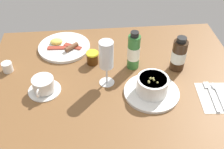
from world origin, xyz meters
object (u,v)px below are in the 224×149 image
(porridge_bowl, at_px, (152,87))
(breakfast_plate, at_px, (64,47))
(wine_glass, at_px, (106,57))
(sauce_bottle_brown, at_px, (179,55))
(jam_jar, at_px, (92,58))
(coffee_cup, at_px, (44,85))
(creamer_jug, at_px, (7,67))
(cutlery_setting, at_px, (215,96))
(sauce_bottle_green, at_px, (134,52))

(porridge_bowl, relative_size, breakfast_plate, 0.89)
(porridge_bowl, xyz_separation_m, breakfast_plate, (-0.36, 0.35, -0.03))
(wine_glass, height_order, sauce_bottle_brown, wine_glass)
(jam_jar, bearing_deg, wine_glass, -68.34)
(sauce_bottle_brown, bearing_deg, coffee_cup, -170.57)
(porridge_bowl, relative_size, wine_glass, 1.09)
(coffee_cup, xyz_separation_m, jam_jar, (0.20, 0.16, -0.00))
(jam_jar, distance_m, breakfast_plate, 0.19)
(jam_jar, bearing_deg, creamer_jug, -176.77)
(porridge_bowl, bearing_deg, creamer_jug, 161.89)
(porridge_bowl, height_order, wine_glass, wine_glass)
(wine_glass, bearing_deg, coffee_cup, -173.77)
(cutlery_setting, relative_size, jam_jar, 3.02)
(sauce_bottle_green, bearing_deg, sauce_bottle_brown, -8.33)
(cutlery_setting, height_order, sauce_bottle_brown, sauce_bottle_brown)
(wine_glass, bearing_deg, sauce_bottle_green, 37.53)
(coffee_cup, relative_size, creamer_jug, 2.52)
(sauce_bottle_green, relative_size, breakfast_plate, 0.72)
(creamer_jug, relative_size, wine_glass, 0.27)
(sauce_bottle_green, bearing_deg, coffee_cup, -162.03)
(sauce_bottle_green, bearing_deg, porridge_bowl, -74.26)
(porridge_bowl, relative_size, sauce_bottle_brown, 1.38)
(sauce_bottle_green, height_order, breakfast_plate, sauce_bottle_green)
(wine_glass, height_order, breakfast_plate, wine_glass)
(porridge_bowl, height_order, coffee_cup, porridge_bowl)
(jam_jar, relative_size, sauce_bottle_brown, 0.37)
(coffee_cup, distance_m, wine_glass, 0.28)
(sauce_bottle_green, bearing_deg, creamer_jug, 177.93)
(coffee_cup, height_order, breakfast_plate, coffee_cup)
(creamer_jug, xyz_separation_m, jam_jar, (0.37, 0.02, 0.01))
(porridge_bowl, bearing_deg, wine_glass, 154.93)
(cutlery_setting, bearing_deg, breakfast_plate, 147.53)
(porridge_bowl, xyz_separation_m, jam_jar, (-0.23, 0.22, -0.01))
(cutlery_setting, height_order, sauce_bottle_green, sauce_bottle_green)
(wine_glass, relative_size, breakfast_plate, 0.82)
(cutlery_setting, height_order, breakfast_plate, breakfast_plate)
(coffee_cup, bearing_deg, jam_jar, 39.14)
(sauce_bottle_brown, relative_size, sauce_bottle_green, 0.89)
(coffee_cup, xyz_separation_m, sauce_bottle_green, (0.38, 0.12, 0.05))
(coffee_cup, height_order, wine_glass, wine_glass)
(cutlery_setting, xyz_separation_m, sauce_bottle_brown, (-0.11, 0.19, 0.07))
(porridge_bowl, bearing_deg, breakfast_plate, 136.24)
(jam_jar, distance_m, sauce_bottle_brown, 0.38)
(creamer_jug, xyz_separation_m, breakfast_plate, (0.24, 0.15, -0.01))
(porridge_bowl, relative_size, creamer_jug, 4.10)
(wine_glass, xyz_separation_m, jam_jar, (-0.05, 0.14, -0.11))
(porridge_bowl, height_order, sauce_bottle_green, sauce_bottle_green)
(wine_glass, bearing_deg, jam_jar, 111.66)
(jam_jar, relative_size, sauce_bottle_green, 0.33)
(porridge_bowl, relative_size, jam_jar, 3.76)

